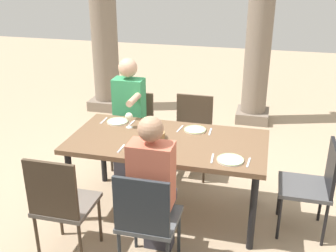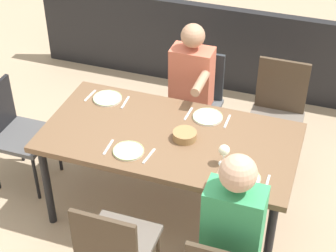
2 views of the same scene
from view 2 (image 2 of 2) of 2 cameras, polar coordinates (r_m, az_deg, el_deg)
name	(u,v)px [view 2 (image 2 of 2)]	position (r m, az deg, el deg)	size (l,w,h in m)	color
ground_plane	(169,212)	(4.42, 0.15, -8.94)	(16.00, 16.00, 0.00)	tan
dining_table	(170,143)	(3.96, 0.17, -1.75)	(1.82, 0.92, 0.77)	brown
chair_west_south	(277,110)	(4.64, 11.27, 1.60)	(0.44, 0.44, 0.96)	#6A6158
chair_mid_north	(114,246)	(3.50, -5.61, -12.25)	(0.44, 0.44, 0.89)	#6A6158
chair_mid_south	(196,98)	(4.76, 2.89, 2.93)	(0.44, 0.44, 0.92)	#5B5E61
chair_head_east	(13,129)	(4.59, -15.74, -0.27)	(0.44, 0.44, 0.88)	#4F4F50
diner_woman_green	(234,231)	(3.33, 6.82, -10.81)	(0.35, 0.49, 1.33)	#3F3F4C
diner_man_white	(189,95)	(4.51, 2.23, 3.24)	(0.35, 0.49, 1.29)	#3F3F4C
patio_railing	(232,50)	(5.70, 6.64, 7.82)	(4.22, 0.10, 0.90)	black
plate_0	(244,178)	(3.58, 7.89, -5.34)	(0.22, 0.22, 0.02)	white
wine_glass_0	(224,151)	(3.61, 5.84, -2.57)	(0.08, 0.08, 0.16)	white
fork_0	(267,184)	(3.57, 10.24, -5.90)	(0.02, 0.17, 0.01)	silver
spoon_0	(221,173)	(3.61, 5.56, -4.92)	(0.02, 0.17, 0.01)	silver
plate_1	(208,117)	(4.09, 4.14, 0.96)	(0.23, 0.23, 0.02)	white
fork_1	(227,121)	(4.07, 6.17, 0.49)	(0.02, 0.17, 0.01)	silver
spoon_1	(188,114)	(4.13, 2.13, 1.28)	(0.02, 0.17, 0.01)	silver
plate_2	(128,151)	(3.77, -4.13, -2.59)	(0.22, 0.22, 0.02)	silver
fork_2	(149,156)	(3.73, -1.99, -3.13)	(0.02, 0.17, 0.01)	silver
spoon_2	(108,147)	(3.82, -6.20, -2.19)	(0.02, 0.17, 0.01)	silver
plate_3	(107,98)	(4.32, -6.30, 2.88)	(0.23, 0.23, 0.02)	white
fork_3	(125,102)	(4.27, -4.46, 2.46)	(0.02, 0.17, 0.01)	silver
spoon_3	(90,95)	(4.38, -8.09, 3.15)	(0.02, 0.17, 0.01)	silver
bread_basket	(185,135)	(3.87, 1.75, -0.98)	(0.17, 0.17, 0.06)	#9E7547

